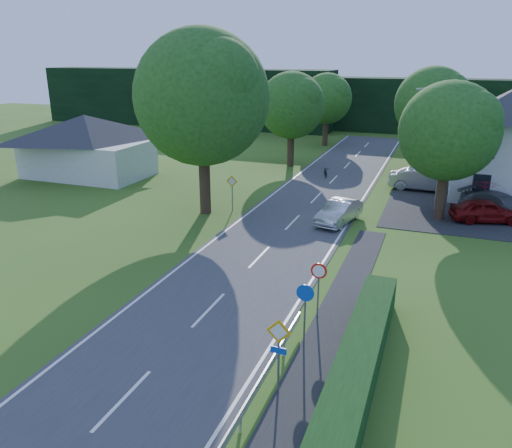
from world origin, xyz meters
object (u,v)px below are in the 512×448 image
at_px(parked_car_grey, 500,205).
at_px(parked_car_silver_a, 423,180).
at_px(parasol, 484,196).
at_px(moving_car, 339,212).
at_px(parked_car_red, 486,211).
at_px(streetlight, 440,144).
at_px(motorcycle, 326,172).

bearing_deg(parked_car_grey, parked_car_silver_a, 76.47).
bearing_deg(parked_car_grey, parasol, 89.14).
bearing_deg(moving_car, parked_car_silver_a, 78.85).
height_order(moving_car, parasol, parasol).
xyz_separation_m(parked_car_red, parked_car_grey, (0.88, 1.54, 0.02)).
height_order(streetlight, parked_car_red, streetlight).
bearing_deg(parked_car_silver_a, parked_car_red, -147.12).
height_order(streetlight, parked_car_silver_a, streetlight).
distance_m(streetlight, parasol, 4.60).
bearing_deg(parasol, motorcycle, 152.79).
xyz_separation_m(parked_car_red, parasol, (-0.06, 2.15, 0.34)).
height_order(moving_car, parked_car_silver_a, parked_car_silver_a).
bearing_deg(parked_car_grey, moving_car, 149.59).
bearing_deg(moving_car, streetlight, 55.75).
height_order(streetlight, parasol, streetlight).
xyz_separation_m(streetlight, parasol, (3.09, 0.50, -3.36)).
bearing_deg(streetlight, parasol, 9.16).
relative_size(motorcycle, parasol, 0.71).
bearing_deg(moving_car, motorcycle, 119.38).
bearing_deg(parked_car_grey, parked_car_red, -177.72).
distance_m(moving_car, parked_car_silver_a, 10.93).
relative_size(moving_car, parked_car_red, 1.00).
bearing_deg(motorcycle, streetlight, -54.52).
relative_size(parked_car_silver_a, parasol, 2.12).
bearing_deg(parked_car_red, parasol, -14.23).
relative_size(parked_car_silver_a, parked_car_grey, 0.98).
bearing_deg(streetlight, moving_car, -136.77).
height_order(motorcycle, parasol, parasol).
xyz_separation_m(parked_car_grey, parasol, (-0.94, 0.61, 0.32)).
relative_size(moving_car, parasol, 1.79).
xyz_separation_m(streetlight, motorcycle, (-8.91, 6.67, -3.99)).
distance_m(moving_car, parked_car_grey, 10.61).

